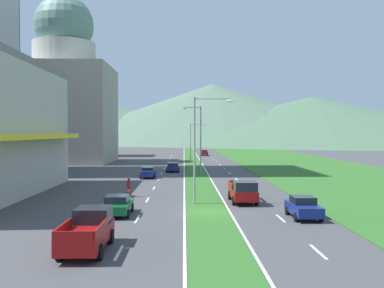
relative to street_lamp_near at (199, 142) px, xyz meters
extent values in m
plane|color=#424244|center=(0.51, -3.74, -5.31)|extent=(600.00, 600.00, 0.00)
cube|color=#2D6023|center=(0.51, 56.26, -5.28)|extent=(3.20, 240.00, 0.06)
cube|color=#2D6023|center=(21.11, 56.26, -5.28)|extent=(24.00, 240.00, 0.06)
cube|color=silver|center=(-4.59, -15.00, -5.30)|extent=(0.16, 2.80, 0.01)
cube|color=silver|center=(-4.59, -6.26, -5.30)|extent=(0.16, 2.80, 0.01)
cube|color=silver|center=(-4.59, 2.48, -5.30)|extent=(0.16, 2.80, 0.01)
cube|color=silver|center=(-4.59, 11.22, -5.30)|extent=(0.16, 2.80, 0.01)
cube|color=silver|center=(-4.59, 19.96, -5.30)|extent=(0.16, 2.80, 0.01)
cube|color=silver|center=(-4.59, 28.70, -5.30)|extent=(0.16, 2.80, 0.01)
cube|color=silver|center=(-4.59, 37.44, -5.30)|extent=(0.16, 2.80, 0.01)
cube|color=silver|center=(-4.59, 46.18, -5.30)|extent=(0.16, 2.80, 0.01)
cube|color=silver|center=(-4.59, 54.92, -5.30)|extent=(0.16, 2.80, 0.01)
cube|color=silver|center=(-4.59, 63.66, -5.30)|extent=(0.16, 2.80, 0.01)
cube|color=silver|center=(-4.59, 72.40, -5.30)|extent=(0.16, 2.80, 0.01)
cube|color=silver|center=(-4.59, 81.14, -5.30)|extent=(0.16, 2.80, 0.01)
cube|color=silver|center=(5.61, -15.00, -5.30)|extent=(0.16, 2.80, 0.01)
cube|color=silver|center=(5.61, -6.26, -5.30)|extent=(0.16, 2.80, 0.01)
cube|color=silver|center=(5.61, 2.48, -5.30)|extent=(0.16, 2.80, 0.01)
cube|color=silver|center=(5.61, 11.22, -5.30)|extent=(0.16, 2.80, 0.01)
cube|color=silver|center=(5.61, 19.96, -5.30)|extent=(0.16, 2.80, 0.01)
cube|color=silver|center=(5.61, 28.70, -5.30)|extent=(0.16, 2.80, 0.01)
cube|color=silver|center=(5.61, 37.44, -5.30)|extent=(0.16, 2.80, 0.01)
cube|color=silver|center=(5.61, 46.18, -5.30)|extent=(0.16, 2.80, 0.01)
cube|color=silver|center=(5.61, 54.92, -5.30)|extent=(0.16, 2.80, 0.01)
cube|color=silver|center=(5.61, 63.66, -5.30)|extent=(0.16, 2.80, 0.01)
cube|color=silver|center=(5.61, 72.40, -5.30)|extent=(0.16, 2.80, 0.01)
cube|color=silver|center=(5.61, 81.14, -5.30)|extent=(0.16, 2.80, 0.01)
cube|color=silver|center=(-1.24, 56.26, -5.30)|extent=(0.16, 240.00, 0.01)
cube|color=silver|center=(2.26, 56.26, -5.30)|extent=(0.16, 240.00, 0.01)
cube|color=yellow|center=(-15.60, 4.23, 0.39)|extent=(2.82, 25.43, 0.62)
cube|color=#9E9384|center=(-25.81, 53.79, 4.55)|extent=(19.13, 19.13, 19.72)
cylinder|color=beige|center=(-25.81, 53.79, 16.81)|extent=(12.61, 12.61, 4.80)
sphere|color=slate|center=(-25.81, 53.79, 22.81)|extent=(12.01, 12.01, 12.01)
cube|color=yellow|center=(-32.24, 77.84, 6.63)|extent=(12.98, 12.98, 23.88)
cone|color=#516B56|center=(-83.92, 255.83, 12.10)|extent=(235.00, 235.00, 34.82)
cone|color=#516B56|center=(17.37, 245.10, 13.34)|extent=(213.34, 213.34, 37.30)
cone|color=#47664C|center=(74.25, 221.05, 8.29)|extent=(223.19, 223.19, 27.20)
cylinder|color=#99999E|center=(-0.39, 0.01, -0.74)|extent=(0.18, 0.18, 9.13)
cylinder|color=#99999E|center=(1.11, -0.03, 3.68)|extent=(3.00, 0.17, 0.10)
ellipsoid|color=silver|center=(2.61, -0.06, 3.48)|extent=(0.56, 0.28, 0.20)
cylinder|color=#99999E|center=(1.21, 27.66, -0.31)|extent=(0.18, 0.18, 10.00)
cylinder|color=#99999E|center=(0.02, 27.70, 4.54)|extent=(2.37, 0.18, 0.10)
ellipsoid|color=silver|center=(-1.16, 27.74, 4.34)|extent=(0.56, 0.28, 0.20)
cylinder|color=#99999E|center=(0.09, 55.32, -1.30)|extent=(0.18, 0.18, 8.01)
cylinder|color=#99999E|center=(1.63, 55.35, 2.55)|extent=(3.09, 0.17, 0.10)
ellipsoid|color=silver|center=(3.18, 55.39, 2.35)|extent=(0.56, 0.28, 0.20)
cube|color=#0C5128|center=(-6.22, -4.65, -4.68)|extent=(1.89, 4.50, 0.62)
cube|color=black|center=(-6.22, -4.83, -4.10)|extent=(1.63, 1.98, 0.53)
cylinder|color=black|center=(-7.13, -3.25, -4.99)|extent=(0.22, 0.64, 0.64)
cylinder|color=black|center=(-5.31, -3.25, -4.99)|extent=(0.22, 0.64, 0.64)
cylinder|color=black|center=(-7.13, -6.04, -4.99)|extent=(0.22, 0.64, 0.64)
cylinder|color=black|center=(-5.31, -6.04, -4.99)|extent=(0.22, 0.64, 0.64)
cube|color=navy|center=(-6.14, 21.91, -4.63)|extent=(1.73, 4.18, 0.72)
cube|color=black|center=(-6.14, 21.74, -4.04)|extent=(1.49, 1.84, 0.45)
cylinder|color=black|center=(-6.97, 23.20, -4.99)|extent=(0.22, 0.64, 0.64)
cylinder|color=black|center=(-5.31, 23.20, -4.99)|extent=(0.22, 0.64, 0.64)
cylinder|color=black|center=(-6.97, 20.61, -4.99)|extent=(0.22, 0.64, 0.64)
cylinder|color=black|center=(-5.31, 20.61, -4.99)|extent=(0.22, 0.64, 0.64)
cube|color=navy|center=(-3.01, 31.41, -4.68)|extent=(1.85, 4.57, 0.62)
cube|color=black|center=(-3.01, 31.22, -4.13)|extent=(1.59, 2.01, 0.47)
cylinder|color=black|center=(-3.90, 32.82, -4.99)|extent=(0.22, 0.64, 0.64)
cylinder|color=black|center=(-2.12, 32.82, -4.99)|extent=(0.22, 0.64, 0.64)
cylinder|color=black|center=(-3.90, 29.99, -4.99)|extent=(0.22, 0.64, 0.64)
cylinder|color=black|center=(-2.12, 29.99, -4.99)|extent=(0.22, 0.64, 0.64)
cube|color=maroon|center=(4.14, 79.16, -4.63)|extent=(1.78, 4.59, 0.71)
cube|color=black|center=(4.14, 79.35, -4.05)|extent=(1.53, 2.02, 0.46)
cylinder|color=black|center=(4.99, 77.74, -4.99)|extent=(0.22, 0.64, 0.64)
cylinder|color=black|center=(3.28, 77.74, -4.99)|extent=(0.22, 0.64, 0.64)
cylinder|color=black|center=(4.99, 80.59, -4.99)|extent=(0.22, 0.64, 0.64)
cylinder|color=black|center=(3.28, 80.59, -4.99)|extent=(0.22, 0.64, 0.64)
cube|color=navy|center=(7.26, -6.14, -4.64)|extent=(1.80, 4.16, 0.70)
cube|color=black|center=(7.26, -5.98, -4.02)|extent=(1.54, 1.83, 0.53)
cylinder|color=black|center=(8.12, -7.43, -4.99)|extent=(0.22, 0.64, 0.64)
cylinder|color=black|center=(6.40, -7.43, -4.99)|extent=(0.22, 0.64, 0.64)
cylinder|color=black|center=(8.12, -4.85, -4.99)|extent=(0.22, 0.64, 0.64)
cylinder|color=black|center=(6.40, -4.85, -4.99)|extent=(0.22, 0.64, 0.64)
cube|color=maroon|center=(-6.28, -14.71, -4.51)|extent=(2.00, 5.40, 0.80)
cube|color=black|center=(-6.28, -13.11, -3.71)|extent=(1.84, 2.00, 0.80)
cube|color=maroon|center=(-7.22, -15.81, -3.89)|extent=(0.10, 3.20, 0.44)
cube|color=maroon|center=(-5.34, -15.81, -3.89)|extent=(0.10, 3.20, 0.44)
cube|color=maroon|center=(-6.28, -17.36, -3.89)|extent=(1.84, 0.10, 0.44)
cylinder|color=black|center=(-7.24, -13.09, -4.91)|extent=(0.26, 0.80, 0.80)
cylinder|color=black|center=(-5.32, -13.09, -4.91)|extent=(0.26, 0.80, 0.80)
cylinder|color=black|center=(-7.24, -16.33, -4.91)|extent=(0.26, 0.80, 0.80)
cylinder|color=black|center=(-5.32, -16.33, -4.91)|extent=(0.26, 0.80, 0.80)
cube|color=maroon|center=(3.87, 1.08, -4.51)|extent=(2.00, 5.40, 0.80)
cube|color=black|center=(3.87, -0.52, -3.71)|extent=(1.84, 2.00, 0.80)
cube|color=maroon|center=(4.81, 2.18, -3.89)|extent=(0.10, 3.20, 0.44)
cube|color=maroon|center=(2.93, 2.18, -3.89)|extent=(0.10, 3.20, 0.44)
cube|color=maroon|center=(3.87, 3.73, -3.89)|extent=(1.84, 0.10, 0.44)
cylinder|color=black|center=(4.83, -0.54, -4.91)|extent=(0.26, 0.80, 0.80)
cylinder|color=black|center=(2.91, -0.54, -4.91)|extent=(0.26, 0.80, 0.80)
cylinder|color=black|center=(4.83, 2.70, -4.91)|extent=(0.26, 0.80, 0.80)
cylinder|color=black|center=(2.91, 2.70, -4.91)|extent=(0.26, 0.80, 0.80)
cylinder|color=black|center=(-6.53, 5.23, -5.01)|extent=(0.10, 0.60, 0.60)
cylinder|color=black|center=(-6.53, 3.83, -5.01)|extent=(0.12, 0.60, 0.60)
cube|color=maroon|center=(-6.53, 4.53, -4.83)|extent=(0.20, 1.12, 0.25)
ellipsoid|color=maroon|center=(-6.53, 4.73, -4.48)|extent=(0.24, 0.44, 0.24)
cube|color=maroon|center=(-6.53, 4.43, -4.11)|extent=(0.36, 0.28, 0.70)
sphere|color=black|center=(-6.53, 4.48, -3.64)|extent=(0.26, 0.26, 0.26)
camera|label=1|loc=(-1.28, -37.27, 0.80)|focal=41.19mm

